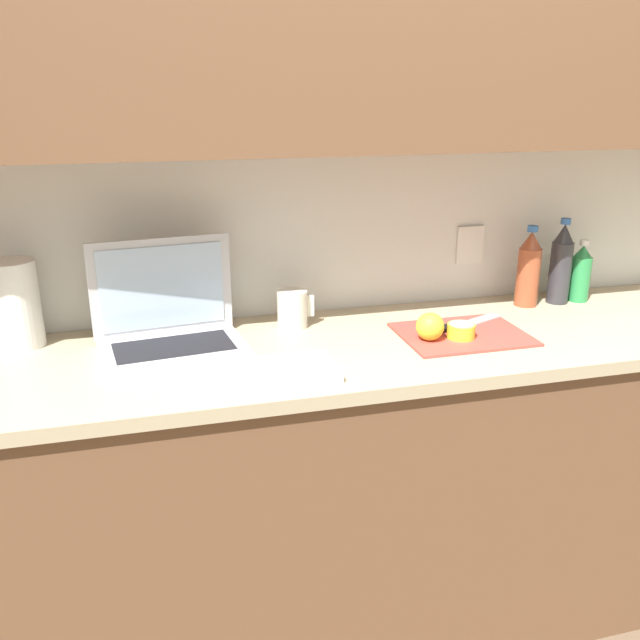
{
  "coord_description": "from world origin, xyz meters",
  "views": [
    {
      "loc": [
        -0.75,
        -1.63,
        1.58
      ],
      "look_at": [
        -0.32,
        -0.01,
        1.0
      ],
      "focal_mm": 38.0,
      "sensor_mm": 36.0,
      "label": 1
    }
  ],
  "objects_px": {
    "bottle_oil_tall": "(561,265)",
    "measuring_cup": "(293,309)",
    "knife": "(456,325)",
    "lemon_whole_beside": "(430,326)",
    "bottle_green_soda": "(580,274)",
    "cutting_board": "(462,334)",
    "lemon_half_cut": "(461,331)",
    "bottle_water_clear": "(529,269)",
    "paper_towel_roll": "(16,304)",
    "laptop": "(169,324)"
  },
  "relations": [
    {
      "from": "lemon_whole_beside",
      "to": "bottle_green_soda",
      "type": "relative_size",
      "value": 0.38
    },
    {
      "from": "cutting_board",
      "to": "bottle_water_clear",
      "type": "distance_m",
      "value": 0.4
    },
    {
      "from": "lemon_half_cut",
      "to": "lemon_whole_beside",
      "type": "bearing_deg",
      "value": 176.16
    },
    {
      "from": "knife",
      "to": "bottle_water_clear",
      "type": "relative_size",
      "value": 1.04
    },
    {
      "from": "knife",
      "to": "measuring_cup",
      "type": "xyz_separation_m",
      "value": [
        -0.44,
        0.15,
        0.04
      ]
    },
    {
      "from": "cutting_board",
      "to": "lemon_half_cut",
      "type": "bearing_deg",
      "value": -123.21
    },
    {
      "from": "measuring_cup",
      "to": "paper_towel_roll",
      "type": "bearing_deg",
      "value": 176.96
    },
    {
      "from": "lemon_whole_beside",
      "to": "bottle_water_clear",
      "type": "distance_m",
      "value": 0.49
    },
    {
      "from": "laptop",
      "to": "paper_towel_roll",
      "type": "xyz_separation_m",
      "value": [
        -0.38,
        0.11,
        0.05
      ]
    },
    {
      "from": "lemon_whole_beside",
      "to": "bottle_water_clear",
      "type": "relative_size",
      "value": 0.3
    },
    {
      "from": "cutting_board",
      "to": "measuring_cup",
      "type": "xyz_separation_m",
      "value": [
        -0.44,
        0.19,
        0.05
      ]
    },
    {
      "from": "bottle_oil_tall",
      "to": "cutting_board",
      "type": "bearing_deg",
      "value": -154.6
    },
    {
      "from": "lemon_whole_beside",
      "to": "paper_towel_roll",
      "type": "bearing_deg",
      "value": 166.34
    },
    {
      "from": "lemon_half_cut",
      "to": "bottle_water_clear",
      "type": "bearing_deg",
      "value": 34.91
    },
    {
      "from": "laptop",
      "to": "lemon_half_cut",
      "type": "xyz_separation_m",
      "value": [
        0.77,
        -0.15,
        -0.04
      ]
    },
    {
      "from": "measuring_cup",
      "to": "cutting_board",
      "type": "bearing_deg",
      "value": -23.73
    },
    {
      "from": "paper_towel_roll",
      "to": "lemon_half_cut",
      "type": "bearing_deg",
      "value": -12.92
    },
    {
      "from": "knife",
      "to": "lemon_whole_beside",
      "type": "relative_size",
      "value": 3.46
    },
    {
      "from": "cutting_board",
      "to": "measuring_cup",
      "type": "distance_m",
      "value": 0.48
    },
    {
      "from": "lemon_whole_beside",
      "to": "lemon_half_cut",
      "type": "bearing_deg",
      "value": -3.84
    },
    {
      "from": "cutting_board",
      "to": "knife",
      "type": "relative_size",
      "value": 1.31
    },
    {
      "from": "bottle_green_soda",
      "to": "bottle_water_clear",
      "type": "height_order",
      "value": "bottle_water_clear"
    },
    {
      "from": "knife",
      "to": "measuring_cup",
      "type": "height_order",
      "value": "measuring_cup"
    },
    {
      "from": "knife",
      "to": "lemon_whole_beside",
      "type": "bearing_deg",
      "value": -172.64
    },
    {
      "from": "lemon_half_cut",
      "to": "bottle_water_clear",
      "type": "height_order",
      "value": "bottle_water_clear"
    },
    {
      "from": "paper_towel_roll",
      "to": "bottle_green_soda",
      "type": "bearing_deg",
      "value": -0.92
    },
    {
      "from": "laptop",
      "to": "knife",
      "type": "xyz_separation_m",
      "value": [
        0.79,
        -0.08,
        -0.05
      ]
    },
    {
      "from": "laptop",
      "to": "bottle_green_soda",
      "type": "xyz_separation_m",
      "value": [
        1.3,
        0.09,
        0.02
      ]
    },
    {
      "from": "measuring_cup",
      "to": "paper_towel_roll",
      "type": "height_order",
      "value": "paper_towel_roll"
    },
    {
      "from": "cutting_board",
      "to": "knife",
      "type": "bearing_deg",
      "value": 92.23
    },
    {
      "from": "bottle_green_soda",
      "to": "paper_towel_roll",
      "type": "height_order",
      "value": "paper_towel_roll"
    },
    {
      "from": "lemon_whole_beside",
      "to": "bottle_oil_tall",
      "type": "xyz_separation_m",
      "value": [
        0.54,
        0.23,
        0.08
      ]
    },
    {
      "from": "bottle_green_soda",
      "to": "paper_towel_roll",
      "type": "bearing_deg",
      "value": 179.08
    },
    {
      "from": "lemon_half_cut",
      "to": "knife",
      "type": "bearing_deg",
      "value": 75.13
    },
    {
      "from": "laptop",
      "to": "bottle_water_clear",
      "type": "distance_m",
      "value": 1.12
    },
    {
      "from": "lemon_half_cut",
      "to": "bottle_oil_tall",
      "type": "distance_m",
      "value": 0.52
    },
    {
      "from": "bottle_oil_tall",
      "to": "measuring_cup",
      "type": "height_order",
      "value": "bottle_oil_tall"
    },
    {
      "from": "bottle_green_soda",
      "to": "bottle_water_clear",
      "type": "relative_size",
      "value": 0.78
    },
    {
      "from": "laptop",
      "to": "lemon_whole_beside",
      "type": "distance_m",
      "value": 0.7
    },
    {
      "from": "measuring_cup",
      "to": "laptop",
      "type": "bearing_deg",
      "value": -168.15
    },
    {
      "from": "bottle_water_clear",
      "to": "paper_towel_roll",
      "type": "bearing_deg",
      "value": 178.96
    },
    {
      "from": "bottle_oil_tall",
      "to": "measuring_cup",
      "type": "relative_size",
      "value": 2.52
    },
    {
      "from": "knife",
      "to": "bottle_oil_tall",
      "type": "distance_m",
      "value": 0.48
    },
    {
      "from": "knife",
      "to": "bottle_green_soda",
      "type": "distance_m",
      "value": 0.54
    },
    {
      "from": "bottle_water_clear",
      "to": "lemon_whole_beside",
      "type": "bearing_deg",
      "value": -151.72
    },
    {
      "from": "bottle_oil_tall",
      "to": "paper_towel_roll",
      "type": "bearing_deg",
      "value": 179.03
    },
    {
      "from": "knife",
      "to": "lemon_half_cut",
      "type": "relative_size",
      "value": 3.47
    },
    {
      "from": "bottle_green_soda",
      "to": "cutting_board",
      "type": "bearing_deg",
      "value": -158.03
    },
    {
      "from": "laptop",
      "to": "bottle_oil_tall",
      "type": "height_order",
      "value": "laptop"
    },
    {
      "from": "lemon_half_cut",
      "to": "cutting_board",
      "type": "bearing_deg",
      "value": 56.79
    }
  ]
}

